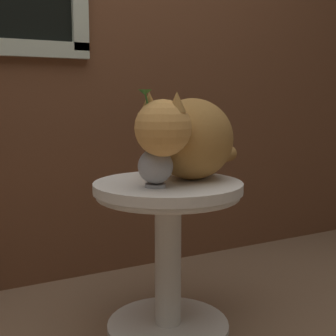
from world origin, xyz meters
TOP-DOWN VIEW (x-y plane):
  - wicker_side_table at (0.26, 0.08)m, footprint 0.53×0.53m
  - cat at (0.34, 0.07)m, footprint 0.59×0.43m
  - pewter_vase_with_ivy at (0.18, 0.01)m, footprint 0.12×0.12m

SIDE VIEW (x-z plane):
  - wicker_side_table at x=0.26m, z-range 0.09..0.65m
  - pewter_vase_with_ivy at x=0.18m, z-range 0.49..0.81m
  - cat at x=0.34m, z-range 0.55..0.87m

